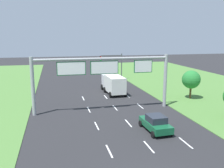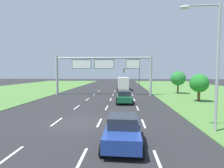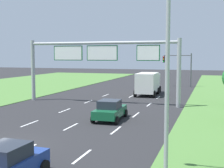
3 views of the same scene
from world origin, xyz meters
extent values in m
plane|color=#262628|center=(0.00, 0.00, 0.00)|extent=(200.00, 200.00, 0.00)
cube|color=white|center=(-1.75, -6.00, 0.00)|extent=(0.14, 2.40, 0.01)
cube|color=white|center=(-1.75, 0.00, 0.00)|extent=(0.14, 2.40, 0.01)
cube|color=white|center=(-1.75, 6.00, 0.00)|extent=(0.14, 2.40, 0.01)
cube|color=white|center=(-1.75, 12.00, 0.00)|extent=(0.14, 2.40, 0.01)
cube|color=white|center=(-1.75, 18.00, 0.00)|extent=(0.14, 2.40, 0.01)
cube|color=white|center=(-1.75, 24.00, 0.00)|extent=(0.14, 2.40, 0.01)
cube|color=white|center=(1.75, -6.00, 0.00)|extent=(0.14, 2.40, 0.01)
cube|color=white|center=(1.75, 0.00, 0.00)|extent=(0.14, 2.40, 0.01)
cube|color=white|center=(1.75, 6.00, 0.00)|extent=(0.14, 2.40, 0.01)
cube|color=white|center=(1.75, 12.00, 0.00)|extent=(0.14, 2.40, 0.01)
cube|color=white|center=(1.75, 18.00, 0.00)|extent=(0.14, 2.40, 0.01)
cube|color=white|center=(1.75, 24.00, 0.00)|extent=(0.14, 2.40, 0.01)
cube|color=white|center=(5.25, -6.00, 0.00)|extent=(0.14, 2.40, 0.01)
cube|color=white|center=(5.25, 0.00, 0.00)|extent=(0.14, 2.40, 0.01)
cube|color=white|center=(5.25, 6.00, 0.00)|extent=(0.14, 2.40, 0.01)
cube|color=white|center=(5.25, 12.00, 0.00)|extent=(0.14, 2.40, 0.01)
cube|color=white|center=(5.25, 18.00, 0.00)|extent=(0.14, 2.40, 0.01)
cube|color=white|center=(5.25, 24.00, 0.00)|extent=(0.14, 2.40, 0.01)
cube|color=navy|center=(3.64, -4.21, 0.67)|extent=(1.94, 4.09, 0.71)
cube|color=#232833|center=(3.64, -4.13, 1.33)|extent=(1.58, 1.82, 0.61)
cylinder|color=black|center=(2.73, -2.72, 0.32)|extent=(0.24, 0.65, 0.64)
cylinder|color=black|center=(4.62, -2.76, 0.32)|extent=(0.24, 0.65, 0.64)
cylinder|color=black|center=(2.66, -5.66, 0.32)|extent=(0.24, 0.65, 0.64)
cylinder|color=black|center=(4.55, -5.70, 0.32)|extent=(0.24, 0.65, 0.64)
cube|color=#145633|center=(3.73, 9.29, 0.65)|extent=(2.03, 4.27, 0.67)
cube|color=#232833|center=(3.73, 9.14, 1.32)|extent=(1.69, 1.95, 0.65)
cylinder|color=black|center=(2.71, 10.80, 0.32)|extent=(0.25, 0.65, 0.64)
cylinder|color=black|center=(4.62, 10.88, 0.32)|extent=(0.25, 0.65, 0.64)
cylinder|color=black|center=(2.84, 7.70, 0.32)|extent=(0.25, 0.65, 0.64)
cylinder|color=black|center=(4.74, 7.78, 0.32)|extent=(0.25, 0.65, 0.64)
cube|color=silver|center=(3.41, 29.03, 1.55)|extent=(2.27, 2.18, 2.20)
cube|color=silver|center=(3.53, 25.37, 1.70)|extent=(2.53, 5.01, 2.51)
cylinder|color=black|center=(2.26, 29.49, 0.45)|extent=(0.31, 0.91, 0.90)
cylinder|color=black|center=(4.52, 29.57, 0.45)|extent=(0.31, 0.91, 0.90)
cylinder|color=black|center=(2.26, 27.19, 0.45)|extent=(0.31, 0.91, 0.90)
cylinder|color=black|center=(4.68, 27.28, 0.45)|extent=(0.31, 0.91, 0.90)
cylinder|color=black|center=(2.39, 23.46, 0.45)|extent=(0.31, 0.91, 0.90)
cylinder|color=black|center=(4.81, 23.55, 0.45)|extent=(0.31, 0.91, 0.90)
cylinder|color=#9EA0A5|center=(-8.40, 17.24, 3.50)|extent=(0.44, 0.44, 7.00)
cylinder|color=#9EA0A5|center=(8.40, 17.24, 3.50)|extent=(0.44, 0.44, 7.00)
cylinder|color=#9EA0A5|center=(0.00, 17.24, 6.60)|extent=(16.80, 0.32, 0.32)
cube|color=#0C5B28|center=(-3.85, 17.24, 5.52)|extent=(3.45, 0.12, 1.64)
cube|color=white|center=(-3.85, 17.17, 5.52)|extent=(3.29, 0.01, 1.48)
cube|color=#0C5B28|center=(0.20, 17.24, 5.52)|extent=(3.49, 0.12, 1.64)
cube|color=white|center=(0.20, 17.17, 5.52)|extent=(3.33, 0.01, 1.48)
cube|color=#0C5B28|center=(5.25, 17.24, 5.52)|extent=(2.43, 0.12, 1.64)
cube|color=white|center=(5.25, 17.17, 5.52)|extent=(2.27, 0.01, 1.48)
cylinder|color=#47494F|center=(8.23, 38.28, 2.80)|extent=(0.20, 0.20, 5.60)
cylinder|color=#47494F|center=(5.98, 38.28, 5.25)|extent=(4.50, 0.14, 0.14)
cube|color=black|center=(3.73, 38.28, 4.60)|extent=(0.32, 0.36, 1.10)
sphere|color=red|center=(3.73, 38.08, 4.97)|extent=(0.22, 0.22, 0.22)
sphere|color=orange|center=(3.73, 38.08, 4.60)|extent=(0.22, 0.22, 0.22)
sphere|color=green|center=(3.73, 38.08, 4.23)|extent=(0.22, 0.22, 0.22)
cylinder|color=#9EA0A5|center=(9.84, -1.68, 4.25)|extent=(0.18, 0.18, 8.50)
cylinder|color=#9EA0A5|center=(8.74, -1.68, 8.35)|extent=(2.20, 0.10, 0.10)
ellipsoid|color=silver|center=(7.64, -1.68, 8.25)|extent=(0.64, 0.32, 0.24)
cylinder|color=#513823|center=(13.93, 10.78, 0.82)|extent=(0.35, 0.35, 1.65)
sphere|color=#217627|center=(13.93, 10.78, 2.59)|extent=(2.49, 2.49, 2.49)
cylinder|color=#513823|center=(13.93, 20.04, 0.97)|extent=(0.30, 0.30, 1.93)
sphere|color=#257631|center=(13.93, 20.04, 2.95)|extent=(2.71, 2.71, 2.71)
camera|label=1|loc=(-5.95, -12.73, 9.46)|focal=40.00mm
camera|label=2|loc=(3.69, -13.65, 3.99)|focal=28.00mm
camera|label=3|loc=(11.62, -14.63, 5.28)|focal=50.00mm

